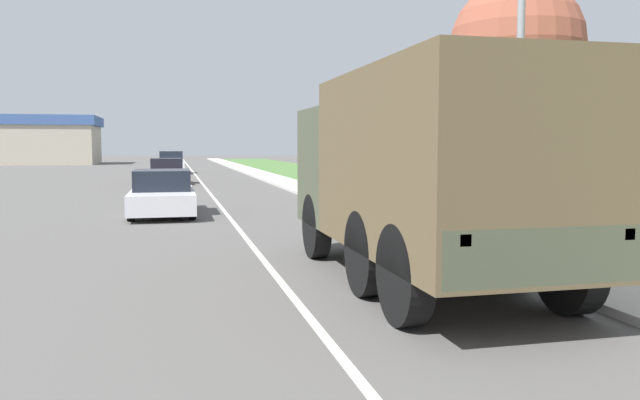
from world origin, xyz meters
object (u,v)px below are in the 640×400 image
(car_second_ahead, at_px, (167,172))
(car_third_ahead, at_px, (171,164))
(military_truck, at_px, (424,168))
(lamp_post, at_px, (511,21))
(car_nearest_ahead, at_px, (162,194))
(pickup_truck, at_px, (561,200))

(car_second_ahead, bearing_deg, car_third_ahead, 88.99)
(military_truck, height_order, lamp_post, lamp_post)
(car_second_ahead, xyz_separation_m, car_third_ahead, (0.23, 12.87, 0.11))
(car_nearest_ahead, xyz_separation_m, lamp_post, (6.45, -8.90, 3.76))
(car_second_ahead, bearing_deg, military_truck, -81.38)
(car_nearest_ahead, relative_size, car_third_ahead, 0.99)
(military_truck, relative_size, car_nearest_ahead, 1.43)
(car_third_ahead, bearing_deg, lamp_post, -80.56)
(military_truck, height_order, pickup_truck, military_truck)
(car_nearest_ahead, height_order, pickup_truck, pickup_truck)
(lamp_post, bearing_deg, car_second_ahead, 104.74)
(pickup_truck, distance_m, lamp_post, 4.55)
(military_truck, relative_size, lamp_post, 0.95)
(military_truck, distance_m, car_third_ahead, 39.34)
(car_second_ahead, height_order, pickup_truck, pickup_truck)
(lamp_post, bearing_deg, military_truck, -143.42)
(military_truck, distance_m, car_nearest_ahead, 11.50)
(military_truck, relative_size, pickup_truck, 1.30)
(car_nearest_ahead, relative_size, car_second_ahead, 1.22)
(military_truck, height_order, car_second_ahead, military_truck)
(car_nearest_ahead, relative_size, pickup_truck, 0.91)
(car_second_ahead, relative_size, lamp_post, 0.54)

